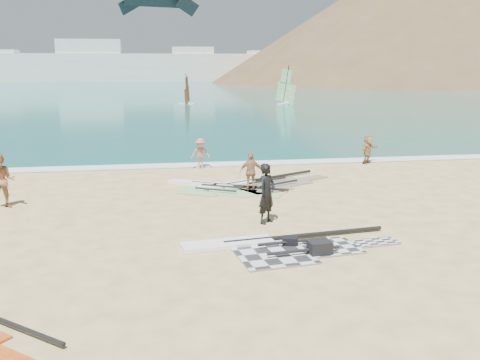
{
  "coord_description": "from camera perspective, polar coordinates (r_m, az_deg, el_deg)",
  "views": [
    {
      "loc": [
        -2.3,
        -14.36,
        5.04
      ],
      "look_at": [
        0.68,
        4.0,
        1.0
      ],
      "focal_mm": 40.0,
      "sensor_mm": 36.0,
      "label": 1
    }
  ],
  "objects": [
    {
      "name": "windsurfer_centre",
      "position": [
        69.64,
        -5.68,
        9.03
      ],
      "size": [
        2.24,
        2.53,
        3.93
      ],
      "rotation": [
        0.0,
        0.0,
        -0.31
      ],
      "color": "white",
      "rests_on": "ground"
    },
    {
      "name": "beachgoer_right",
      "position": [
        28.38,
        13.47,
        3.23
      ],
      "size": [
        1.37,
        1.21,
        1.51
      ],
      "primitive_type": "imported",
      "rotation": [
        0.0,
        0.0,
        0.67
      ],
      "color": "tan",
      "rests_on": "ground"
    },
    {
      "name": "far_town",
      "position": [
        164.9,
        -14.18,
        11.71
      ],
      "size": [
        160.0,
        8.0,
        12.0
      ],
      "color": "white",
      "rests_on": "ground"
    },
    {
      "name": "gear_bag_far",
      "position": [
        15.25,
        5.34,
        -6.58
      ],
      "size": [
        0.49,
        0.39,
        0.26
      ],
      "primitive_type": "cube",
      "rotation": [
        0.0,
        0.0,
        -0.2
      ],
      "color": "black",
      "rests_on": "ground"
    },
    {
      "name": "rig_grey",
      "position": [
        15.13,
        3.78,
        -7.03
      ],
      "size": [
        6.26,
        2.75,
        0.2
      ],
      "rotation": [
        0.0,
        0.0,
        0.13
      ],
      "color": "#2B2A2D",
      "rests_on": "ground"
    },
    {
      "name": "person_wetsuit",
      "position": [
        17.16,
        2.88,
        -1.45
      ],
      "size": [
        0.84,
        0.83,
        1.95
      ],
      "primitive_type": "imported",
      "rotation": [
        0.0,
        0.0,
        0.75
      ],
      "color": "black",
      "rests_on": "ground"
    },
    {
      "name": "beachgoer_mid",
      "position": [
        26.3,
        -4.23,
        2.84
      ],
      "size": [
        1.0,
        0.61,
        1.5
      ],
      "primitive_type": "imported",
      "rotation": [
        0.0,
        0.0,
        0.06
      ],
      "color": "#AA675C",
      "rests_on": "ground"
    },
    {
      "name": "beachgoer_back",
      "position": [
        21.53,
        1.19,
        0.87
      ],
      "size": [
        0.96,
        0.47,
        1.58
      ],
      "primitive_type": "imported",
      "rotation": [
        0.0,
        0.0,
        3.05
      ],
      "color": "#A37354",
      "rests_on": "ground"
    },
    {
      "name": "rig_green",
      "position": [
        22.1,
        -2.96,
        -0.81
      ],
      "size": [
        4.79,
        3.78,
        0.2
      ],
      "rotation": [
        0.0,
        0.0,
        -0.51
      ],
      "color": "#55BE35",
      "rests_on": "ground"
    },
    {
      "name": "beachgoer_left",
      "position": [
        20.78,
        -24.1,
        -0.08
      ],
      "size": [
        0.99,
        0.79,
        1.97
      ],
      "primitive_type": "imported",
      "rotation": [
        0.0,
        0.0,
        0.05
      ],
      "color": "#AD724F",
      "rests_on": "ground"
    },
    {
      "name": "kitesurf_kite",
      "position": [
        59.88,
        -8.71,
        18.41
      ],
      "size": [
        8.26,
        3.03,
        2.67
      ],
      "rotation": [
        0.0,
        0.0,
        0.29
      ],
      "color": "black",
      "rests_on": "ground"
    },
    {
      "name": "rig_orange",
      "position": [
        22.75,
        1.88,
        -0.42
      ],
      "size": [
        6.03,
        4.08,
        0.2
      ],
      "rotation": [
        0.0,
        0.0,
        0.49
      ],
      "color": "orange",
      "rests_on": "ground"
    },
    {
      "name": "gear_bag_near",
      "position": [
        14.65,
        8.5,
        -7.21
      ],
      "size": [
        0.64,
        0.49,
        0.38
      ],
      "primitive_type": "cube",
      "rotation": [
        0.0,
        0.0,
        0.1
      ],
      "color": "black",
      "rests_on": "ground"
    },
    {
      "name": "headland_main",
      "position": [
        168.78,
        22.28,
        9.66
      ],
      "size": [
        143.0,
        143.0,
        45.0
      ],
      "primitive_type": "cone",
      "color": "brown",
      "rests_on": "ground"
    },
    {
      "name": "windsurfer_right",
      "position": [
        69.08,
        4.93,
        9.2
      ],
      "size": [
        2.64,
        2.68,
        4.95
      ],
      "rotation": [
        0.0,
        0.0,
        0.65
      ],
      "color": "white",
      "rests_on": "ground"
    },
    {
      "name": "ground",
      "position": [
        15.39,
        -0.11,
        -6.86
      ],
      "size": [
        300.0,
        300.0,
        0.0
      ],
      "primitive_type": "plane",
      "color": "#E5C486",
      "rests_on": "ground"
    },
    {
      "name": "sea",
      "position": [
        146.46,
        -8.44,
        10.16
      ],
      "size": [
        300.0,
        240.0,
        0.06
      ],
      "primitive_type": "cube",
      "color": "#0B4B51",
      "rests_on": "ground"
    },
    {
      "name": "surf_line",
      "position": [
        27.23,
        -4.21,
        1.56
      ],
      "size": [
        300.0,
        1.2,
        0.04
      ],
      "primitive_type": "cube",
      "color": "white",
      "rests_on": "ground"
    }
  ]
}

